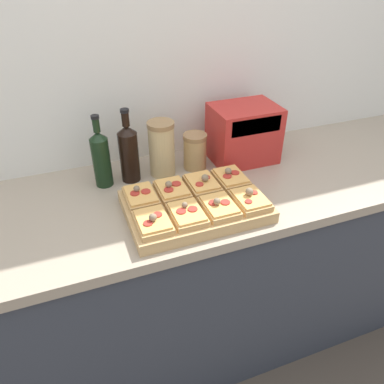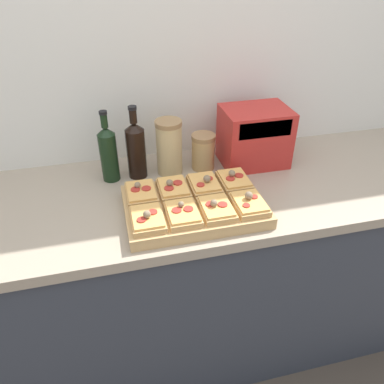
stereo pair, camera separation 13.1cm
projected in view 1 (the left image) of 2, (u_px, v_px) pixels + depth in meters
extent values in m
cube|color=silver|center=(148.00, 74.00, 1.51)|extent=(6.00, 0.06, 2.50)
cube|color=#333842|center=(180.00, 278.00, 1.69)|extent=(2.60, 0.64, 0.86)
cube|color=gray|center=(178.00, 196.00, 1.44)|extent=(2.63, 0.67, 0.04)
cube|color=tan|center=(195.00, 206.00, 1.31)|extent=(0.48, 0.33, 0.04)
cube|color=tan|center=(141.00, 197.00, 1.30)|extent=(0.11, 0.14, 0.02)
cube|color=#E5A856|center=(141.00, 194.00, 1.30)|extent=(0.10, 0.13, 0.01)
cylinder|color=#AD2D23|center=(135.00, 193.00, 1.29)|extent=(0.03, 0.03, 0.00)
cylinder|color=#AD2D23|center=(146.00, 191.00, 1.30)|extent=(0.03, 0.03, 0.00)
sphere|color=#7F6B51|center=(137.00, 189.00, 1.30)|extent=(0.02, 0.02, 0.02)
cube|color=tan|center=(172.00, 191.00, 1.34)|extent=(0.11, 0.14, 0.02)
cube|color=#E5A856|center=(172.00, 187.00, 1.33)|extent=(0.10, 0.13, 0.01)
cylinder|color=#AD2D23|center=(169.00, 190.00, 1.31)|extent=(0.03, 0.03, 0.00)
cylinder|color=#AD2D23|center=(176.00, 184.00, 1.34)|extent=(0.03, 0.03, 0.00)
sphere|color=#7F6B51|center=(169.00, 184.00, 1.32)|extent=(0.02, 0.02, 0.02)
cube|color=tan|center=(202.00, 185.00, 1.37)|extent=(0.11, 0.14, 0.02)
cube|color=#E5A856|center=(202.00, 181.00, 1.36)|extent=(0.10, 0.13, 0.01)
cylinder|color=#AD2D23|center=(199.00, 184.00, 1.34)|extent=(0.03, 0.03, 0.00)
cylinder|color=#AD2D23|center=(206.00, 177.00, 1.38)|extent=(0.03, 0.03, 0.00)
sphere|color=#7F6B51|center=(205.00, 178.00, 1.35)|extent=(0.03, 0.03, 0.03)
cube|color=tan|center=(231.00, 179.00, 1.41)|extent=(0.11, 0.14, 0.02)
cube|color=#E5A856|center=(231.00, 176.00, 1.40)|extent=(0.10, 0.13, 0.01)
cylinder|color=#AD2D23|center=(227.00, 176.00, 1.38)|extent=(0.03, 0.03, 0.00)
cylinder|color=#AD2D23|center=(235.00, 173.00, 1.40)|extent=(0.03, 0.03, 0.00)
sphere|color=#7F6B51|center=(228.00, 171.00, 1.39)|extent=(0.03, 0.03, 0.03)
cube|color=tan|center=(153.00, 223.00, 1.18)|extent=(0.11, 0.14, 0.02)
cube|color=#E5A856|center=(153.00, 219.00, 1.18)|extent=(0.10, 0.13, 0.01)
cylinder|color=#AD2D23|center=(148.00, 223.00, 1.15)|extent=(0.03, 0.03, 0.00)
cylinder|color=#AD2D23|center=(158.00, 215.00, 1.19)|extent=(0.03, 0.03, 0.00)
sphere|color=#7F6B51|center=(153.00, 217.00, 1.16)|extent=(0.03, 0.03, 0.03)
cube|color=tan|center=(187.00, 215.00, 1.22)|extent=(0.11, 0.14, 0.02)
cube|color=#E5A856|center=(187.00, 212.00, 1.21)|extent=(0.10, 0.13, 0.01)
cylinder|color=#AD2D23|center=(181.00, 211.00, 1.20)|extent=(0.03, 0.03, 0.00)
cylinder|color=#AD2D23|center=(193.00, 209.00, 1.21)|extent=(0.03, 0.03, 0.00)
sphere|color=#7F6B51|center=(185.00, 205.00, 1.22)|extent=(0.02, 0.02, 0.02)
cube|color=tan|center=(219.00, 208.00, 1.25)|extent=(0.11, 0.14, 0.02)
cube|color=#E5A856|center=(220.00, 204.00, 1.24)|extent=(0.10, 0.13, 0.01)
cylinder|color=#AD2D23|center=(213.00, 203.00, 1.24)|extent=(0.03, 0.03, 0.00)
cylinder|color=#AD2D23|center=(225.00, 202.00, 1.24)|extent=(0.03, 0.03, 0.00)
sphere|color=#7F6B51|center=(217.00, 201.00, 1.23)|extent=(0.02, 0.02, 0.02)
cube|color=tan|center=(250.00, 201.00, 1.29)|extent=(0.11, 0.14, 0.02)
cube|color=#E5A856|center=(250.00, 197.00, 1.28)|extent=(0.10, 0.13, 0.01)
cylinder|color=#AD2D23|center=(249.00, 201.00, 1.25)|extent=(0.02, 0.02, 0.00)
cylinder|color=#AD2D23|center=(254.00, 193.00, 1.29)|extent=(0.02, 0.02, 0.00)
sphere|color=#7F6B51|center=(249.00, 192.00, 1.28)|extent=(0.03, 0.03, 0.03)
cylinder|color=black|center=(102.00, 162.00, 1.42)|extent=(0.07, 0.07, 0.19)
cone|color=black|center=(98.00, 136.00, 1.36)|extent=(0.07, 0.07, 0.03)
cylinder|color=black|center=(96.00, 125.00, 1.33)|extent=(0.03, 0.03, 0.05)
cylinder|color=black|center=(95.00, 117.00, 1.32)|extent=(0.03, 0.03, 0.01)
cylinder|color=black|center=(129.00, 157.00, 1.45)|extent=(0.07, 0.07, 0.20)
cone|color=black|center=(126.00, 130.00, 1.38)|extent=(0.07, 0.07, 0.03)
cylinder|color=black|center=(125.00, 119.00, 1.36)|extent=(0.03, 0.03, 0.05)
cylinder|color=black|center=(124.00, 111.00, 1.34)|extent=(0.03, 0.03, 0.01)
cylinder|color=tan|center=(162.00, 151.00, 1.48)|extent=(0.10, 0.10, 0.21)
cylinder|color=#937047|center=(161.00, 124.00, 1.42)|extent=(0.11, 0.11, 0.02)
cylinder|color=tan|center=(195.00, 153.00, 1.55)|extent=(0.09, 0.09, 0.13)
cylinder|color=#937047|center=(195.00, 137.00, 1.51)|extent=(0.10, 0.10, 0.02)
cube|color=red|center=(243.00, 133.00, 1.58)|extent=(0.27, 0.20, 0.24)
cube|color=black|center=(256.00, 126.00, 1.46)|extent=(0.22, 0.01, 0.07)
cube|color=black|center=(274.00, 126.00, 1.62)|extent=(0.02, 0.02, 0.02)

